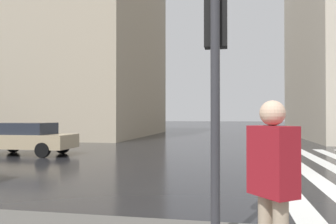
% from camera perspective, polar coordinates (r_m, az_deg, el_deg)
% --- Properties ---
extents(zebra_crossing, '(13.00, 4.50, 0.01)m').
position_cam_1_polar(zebra_crossing, '(12.58, 25.84, -8.37)').
color(zebra_crossing, silver).
rests_on(zebra_crossing, ground_plane).
extents(haussmann_block_mid, '(16.07, 22.83, 18.54)m').
position_cam_1_polar(haussmann_block_mid, '(34.94, -22.30, 11.53)').
color(haussmann_block_mid, tan).
rests_on(haussmann_block_mid, ground_plane).
extents(traffic_signal_post, '(0.44, 0.30, 3.30)m').
position_cam_1_polar(traffic_signal_post, '(4.58, 7.97, 9.88)').
color(traffic_signal_post, '#333338').
rests_on(traffic_signal_post, sidewalk_pavement).
extents(car_champagne, '(1.85, 4.10, 1.41)m').
position_cam_1_polar(car_champagne, '(16.26, -22.63, -3.98)').
color(car_champagne, tan).
rests_on(car_champagne, ground_plane).
extents(pedestrian_in_red_jacket, '(0.46, 0.43, 1.68)m').
position_cam_1_polar(pedestrian_in_red_jacket, '(3.11, 17.11, -10.99)').
color(pedestrian_in_red_jacket, maroon).
rests_on(pedestrian_in_red_jacket, sidewalk_pavement).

